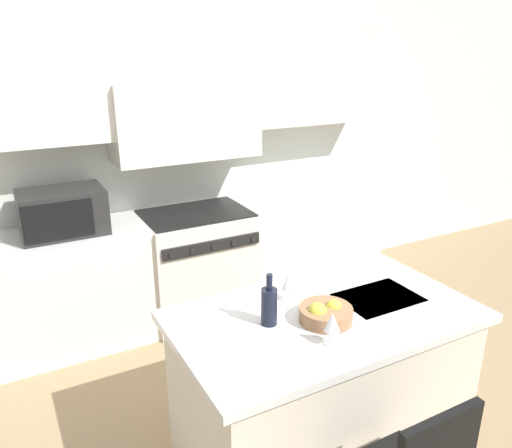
# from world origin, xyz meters

# --- Properties ---
(ground_plane) EXTENTS (10.00, 10.00, 0.00)m
(ground_plane) POSITION_xyz_m (0.00, 0.00, 0.00)
(ground_plane) COLOR #997F5B
(back_cabinetry) EXTENTS (10.00, 0.46, 2.70)m
(back_cabinetry) POSITION_xyz_m (0.00, 1.99, 1.60)
(back_cabinetry) COLOR silver
(back_cabinetry) RESTS_ON ground_plane
(back_counter) EXTENTS (3.59, 0.62, 0.91)m
(back_counter) POSITION_xyz_m (-0.00, 1.74, 0.46)
(back_counter) COLOR silver
(back_counter) RESTS_ON ground_plane
(range_stove) EXTENTS (0.88, 0.70, 0.92)m
(range_stove) POSITION_xyz_m (0.00, 1.72, 0.46)
(range_stove) COLOR beige
(range_stove) RESTS_ON ground_plane
(microwave) EXTENTS (0.59, 0.41, 0.33)m
(microwave) POSITION_xyz_m (-1.01, 1.74, 1.08)
(microwave) COLOR black
(microwave) RESTS_ON back_counter
(kitchen_island) EXTENTS (1.59, 0.90, 0.90)m
(kitchen_island) POSITION_xyz_m (-0.00, -0.10, 0.45)
(kitchen_island) COLOR beige
(kitchen_island) RESTS_ON ground_plane
(wine_bottle) EXTENTS (0.08, 0.08, 0.27)m
(wine_bottle) POSITION_xyz_m (-0.31, -0.05, 1.00)
(wine_bottle) COLOR black
(wine_bottle) RESTS_ON kitchen_island
(wine_glass_near) EXTENTS (0.07, 0.07, 0.16)m
(wine_glass_near) POSITION_xyz_m (-0.15, -0.35, 1.01)
(wine_glass_near) COLOR white
(wine_glass_near) RESTS_ON kitchen_island
(wine_glass_far) EXTENTS (0.07, 0.07, 0.16)m
(wine_glass_far) POSITION_xyz_m (-0.10, 0.11, 1.01)
(wine_glass_far) COLOR white
(wine_glass_far) RESTS_ON kitchen_island
(fruit_bowl) EXTENTS (0.27, 0.27, 0.11)m
(fruit_bowl) POSITION_xyz_m (-0.05, -0.16, 0.94)
(fruit_bowl) COLOR #996B47
(fruit_bowl) RESTS_ON kitchen_island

